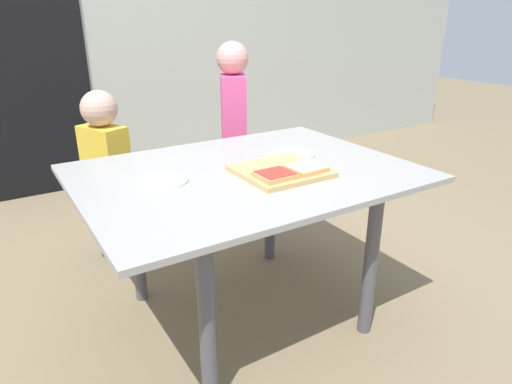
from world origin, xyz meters
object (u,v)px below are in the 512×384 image
cutting_board (280,171)px  pizza_slice_near_right (306,168)px  child_right (234,124)px  plate_white_right (294,154)px  child_left (106,166)px  dining_table (246,191)px  pizza_slice_near_left (275,175)px  plate_white_left (163,181)px

cutting_board → pizza_slice_near_right: size_ratio=2.28×
child_right → plate_white_right: bearing=-98.6°
pizza_slice_near_right → child_left: child_left is taller
child_left → dining_table: bearing=-66.3°
plate_white_right → child_left: bearing=131.1°
pizza_slice_near_left → child_left: bearing=110.9°
dining_table → cutting_board: bearing=-47.0°
dining_table → plate_white_left: bearing=171.5°
cutting_board → child_left: 1.04m
child_left → child_right: 0.78m
cutting_board → plate_white_left: (-0.43, 0.15, -0.00)m
cutting_board → pizza_slice_near_left: bearing=-135.6°
dining_table → plate_white_right: bearing=13.8°
plate_white_left → dining_table: bearing=-8.5°
pizza_slice_near_right → pizza_slice_near_left: (-0.15, -0.00, 0.00)m
cutting_board → plate_white_left: 0.46m
plate_white_left → child_right: size_ratio=0.17×
pizza_slice_near_right → plate_white_left: 0.55m
dining_table → child_right: bearing=63.8°
pizza_slice_near_left → dining_table: bearing=97.0°
pizza_slice_near_right → pizza_slice_near_left: same height
cutting_board → plate_white_left: size_ratio=1.71×
cutting_board → plate_white_right: 0.26m
dining_table → plate_white_right: 0.32m
pizza_slice_near_right → plate_white_right: pizza_slice_near_right is taller
pizza_slice_near_right → child_right: size_ratio=0.13×
dining_table → child_right: 0.92m
plate_white_right → plate_white_left: bearing=-178.0°
cutting_board → child_left: (-0.46, 0.92, -0.16)m
cutting_board → pizza_slice_near_left: 0.11m
cutting_board → child_right: child_right is taller
pizza_slice_near_right → child_left: 1.14m
dining_table → child_left: 0.90m
pizza_slice_near_right → child_right: child_right is taller
dining_table → plate_white_left: plate_white_left is taller
child_left → child_right: child_right is taller
pizza_slice_near_right → cutting_board: bearing=134.2°
dining_table → plate_white_right: plate_white_right is taller
cutting_board → child_left: size_ratio=0.35×
child_left → plate_white_right: bearing=-48.9°
dining_table → pizza_slice_near_left: bearing=-83.0°
child_left → child_right: bearing=0.6°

